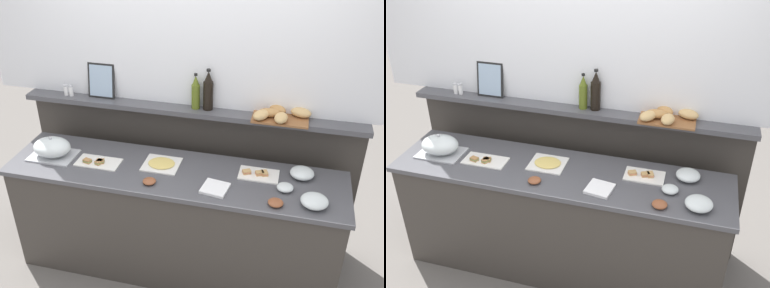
{
  "view_description": "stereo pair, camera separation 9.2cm",
  "coord_description": "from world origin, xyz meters",
  "views": [
    {
      "loc": [
        0.77,
        -2.52,
        2.68
      ],
      "look_at": [
        0.11,
        0.1,
        1.11
      ],
      "focal_mm": 41.37,
      "sensor_mm": 36.0,
      "label": 1
    },
    {
      "loc": [
        0.85,
        -2.5,
        2.68
      ],
      "look_at": [
        0.11,
        0.1,
        1.11
      ],
      "focal_mm": 41.37,
      "sensor_mm": 36.0,
      "label": 2
    }
  ],
  "objects": [
    {
      "name": "ground_plane",
      "position": [
        0.0,
        0.6,
        0.0
      ],
      "size": [
        12.0,
        12.0,
        0.0
      ],
      "primitive_type": "plane",
      "color": "slate"
    },
    {
      "name": "buffet_counter",
      "position": [
        0.0,
        0.0,
        0.46
      ],
      "size": [
        2.45,
        0.61,
        0.92
      ],
      "color": "#3D3833",
      "rests_on": "ground_plane"
    },
    {
      "name": "back_ledge_unit",
      "position": [
        0.0,
        0.48,
        0.65
      ],
      "size": [
        2.65,
        0.22,
        1.24
      ],
      "color": "#3D3833",
      "rests_on": "ground_plane"
    },
    {
      "name": "upper_wall_panel",
      "position": [
        0.0,
        0.5,
        1.92
      ],
      "size": [
        3.25,
        0.08,
        1.36
      ],
      "primitive_type": "cube",
      "color": "white",
      "rests_on": "back_ledge_unit"
    },
    {
      "name": "sandwich_platter_rear",
      "position": [
        0.59,
        0.1,
        0.93
      ],
      "size": [
        0.28,
        0.18,
        0.04
      ],
      "color": "white",
      "rests_on": "buffet_counter"
    },
    {
      "name": "sandwich_platter_side",
      "position": [
        -0.57,
        -0.03,
        0.93
      ],
      "size": [
        0.33,
        0.17,
        0.04
      ],
      "color": "white",
      "rests_on": "buffet_counter"
    },
    {
      "name": "cold_cuts_platter",
      "position": [
        -0.11,
        0.06,
        0.93
      ],
      "size": [
        0.26,
        0.23,
        0.02
      ],
      "color": "white",
      "rests_on": "buffet_counter"
    },
    {
      "name": "serving_cloche",
      "position": [
        -0.94,
        -0.02,
        1.0
      ],
      "size": [
        0.34,
        0.24,
        0.17
      ],
      "color": "#B7BABF",
      "rests_on": "buffet_counter"
    },
    {
      "name": "glass_bowl_large",
      "position": [
        0.98,
        -0.16,
        0.95
      ],
      "size": [
        0.18,
        0.18,
        0.07
      ],
      "color": "silver",
      "rests_on": "buffet_counter"
    },
    {
      "name": "glass_bowl_medium",
      "position": [
        0.89,
        0.15,
        0.95
      ],
      "size": [
        0.17,
        0.17,
        0.07
      ],
      "color": "silver",
      "rests_on": "buffet_counter"
    },
    {
      "name": "glass_bowl_small",
      "position": [
        0.79,
        -0.03,
        0.94
      ],
      "size": [
        0.11,
        0.11,
        0.04
      ],
      "color": "silver",
      "rests_on": "buffet_counter"
    },
    {
      "name": "condiment_bowl_teal",
      "position": [
        0.74,
        -0.21,
        0.94
      ],
      "size": [
        0.1,
        0.1,
        0.03
      ],
      "primitive_type": "ellipsoid",
      "color": "brown",
      "rests_on": "buffet_counter"
    },
    {
      "name": "condiment_bowl_red",
      "position": [
        -0.12,
        -0.18,
        0.94
      ],
      "size": [
        0.09,
        0.09,
        0.03
      ],
      "primitive_type": "ellipsoid",
      "color": "brown",
      "rests_on": "buffet_counter"
    },
    {
      "name": "napkin_stack",
      "position": [
        0.33,
        -0.14,
        0.93
      ],
      "size": [
        0.19,
        0.19,
        0.02
      ],
      "primitive_type": "cube",
      "rotation": [
        0.0,
        0.0,
        -0.15
      ],
      "color": "white",
      "rests_on": "buffet_counter"
    },
    {
      "name": "olive_oil_bottle",
      "position": [
        0.06,
        0.42,
        1.36
      ],
      "size": [
        0.06,
        0.06,
        0.28
      ],
      "color": "#56661E",
      "rests_on": "back_ledge_unit"
    },
    {
      "name": "wine_bottle_dark",
      "position": [
        0.15,
        0.43,
        1.38
      ],
      "size": [
        0.08,
        0.08,
        0.32
      ],
      "color": "black",
      "rests_on": "back_ledge_unit"
    },
    {
      "name": "salt_shaker",
      "position": [
        -1.0,
        0.4,
        1.28
      ],
      "size": [
        0.03,
        0.03,
        0.09
      ],
      "color": "white",
      "rests_on": "back_ledge_unit"
    },
    {
      "name": "pepper_shaker",
      "position": [
        -0.96,
        0.4,
        1.28
      ],
      "size": [
        0.03,
        0.03,
        0.09
      ],
      "color": "white",
      "rests_on": "back_ledge_unit"
    },
    {
      "name": "bread_basket",
      "position": [
        0.68,
        0.39,
        1.27
      ],
      "size": [
        0.43,
        0.3,
        0.08
      ],
      "color": "brown",
      "rests_on": "back_ledge_unit"
    },
    {
      "name": "framed_picture",
      "position": [
        -0.71,
        0.44,
        1.37
      ],
      "size": [
        0.22,
        0.06,
        0.27
      ],
      "color": "black",
      "rests_on": "back_ledge_unit"
    }
  ]
}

